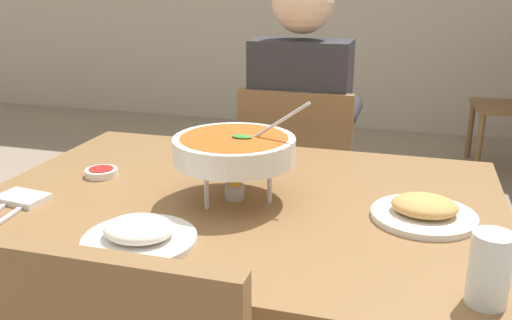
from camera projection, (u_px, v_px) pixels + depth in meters
The scene contains 11 objects.
dining_table_main at pixel (240, 234), 1.44m from camera, with size 1.30×0.93×0.75m.
chair_diner_main at pixel (299, 185), 2.18m from camera, with size 0.44×0.44×0.90m.
diner_main at pixel (302, 125), 2.13m from camera, with size 0.40×0.45×1.31m.
curry_bowl at pixel (234, 150), 1.36m from camera, with size 0.33×0.30×0.26m.
rice_plate at pixel (139, 234), 1.16m from camera, with size 0.24×0.24×0.06m.
appetizer_plate at pixel (424, 211), 1.27m from camera, with size 0.24×0.24×0.06m.
sauce_dish at pixel (101, 172), 1.55m from camera, with size 0.09×0.09×0.02m.
napkin_folded at pixel (22, 198), 1.38m from camera, with size 0.12×0.08×0.02m, color white.
fork_utensil at pixel (2, 206), 1.34m from camera, with size 0.01×0.17×0.01m, color silver.
spoon_utensil at pixel (19, 209), 1.33m from camera, with size 0.01×0.17×0.01m, color silver.
drink_glass at pixel (489, 273), 0.93m from camera, with size 0.07×0.07×0.13m.
Camera 1 is at (0.40, -1.25, 1.28)m, focal length 39.03 mm.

